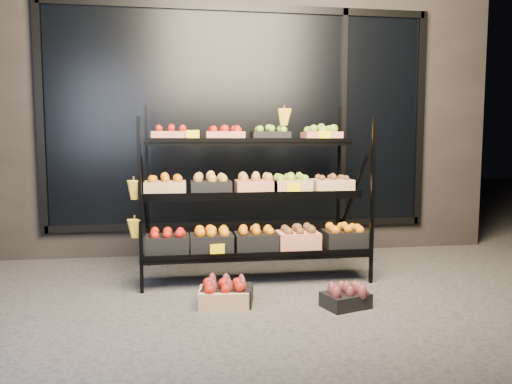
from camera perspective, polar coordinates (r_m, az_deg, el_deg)
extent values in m
plane|color=#514F4C|center=(4.33, 0.88, -11.55)|extent=(24.00, 24.00, 0.00)
cube|color=#2D2826|center=(6.73, -2.83, 9.70)|extent=(6.00, 2.00, 3.50)
cube|color=black|center=(5.70, -1.76, 8.39)|extent=(4.20, 0.04, 2.40)
cube|color=black|center=(5.76, -1.70, -3.72)|extent=(4.30, 0.06, 0.08)
cube|color=black|center=(5.86, -1.77, 20.30)|extent=(4.30, 0.06, 0.08)
cube|color=black|center=(5.83, -23.43, 7.87)|extent=(0.08, 0.06, 2.50)
cube|color=black|center=(6.31, 18.22, 7.85)|extent=(0.08, 0.06, 2.50)
cube|color=black|center=(5.95, 9.94, 8.20)|extent=(0.06, 0.06, 2.50)
cylinder|color=black|center=(6.04, 13.10, 3.35)|extent=(0.02, 0.02, 0.25)
cube|color=black|center=(4.30, -13.10, -1.58)|extent=(0.03, 0.03, 1.50)
cube|color=black|center=(4.62, 13.16, -1.08)|extent=(0.03, 0.03, 1.50)
cube|color=black|center=(5.26, -12.32, 0.63)|extent=(0.03, 0.03, 1.66)
cube|color=black|center=(5.52, 9.44, 0.92)|extent=(0.03, 0.03, 1.66)
cube|color=black|center=(4.59, 0.16, -7.11)|extent=(2.05, 0.42, 0.03)
cube|color=black|center=(4.39, 0.56, -7.24)|extent=(2.05, 0.02, 0.05)
cube|color=black|center=(4.80, -0.39, -0.49)|extent=(2.05, 0.40, 0.03)
cube|color=black|center=(4.61, -0.05, -0.32)|extent=(2.05, 0.02, 0.05)
cube|color=black|center=(5.07, -0.88, 5.50)|extent=(2.05, 0.40, 0.03)
cube|color=black|center=(4.88, -0.58, 5.90)|extent=(2.05, 0.02, 0.05)
cube|color=tan|center=(5.03, -9.66, 6.21)|extent=(0.38, 0.28, 0.11)
ellipsoid|color=#B8110D|center=(5.03, -9.68, 7.18)|extent=(0.32, 0.24, 0.07)
cube|color=tan|center=(5.04, -3.58, 6.28)|extent=(0.38, 0.28, 0.11)
ellipsoid|color=#B8110D|center=(5.05, -3.59, 7.25)|extent=(0.32, 0.24, 0.07)
cube|color=black|center=(5.11, 1.62, 6.28)|extent=(0.38, 0.28, 0.11)
ellipsoid|color=#7CAC2B|center=(5.11, 1.63, 7.24)|extent=(0.32, 0.24, 0.07)
cube|color=tan|center=(5.23, 7.47, 6.23)|extent=(0.38, 0.28, 0.11)
ellipsoid|color=#7CAC2B|center=(5.23, 7.49, 7.16)|extent=(0.32, 0.24, 0.07)
cube|color=tan|center=(4.75, -10.33, 0.37)|extent=(0.38, 0.28, 0.14)
ellipsoid|color=orange|center=(4.74, -10.35, 1.57)|extent=(0.32, 0.24, 0.07)
cube|color=black|center=(4.75, -5.18, 0.45)|extent=(0.38, 0.28, 0.14)
ellipsoid|color=#BD8535|center=(4.75, -5.19, 1.65)|extent=(0.32, 0.24, 0.07)
cube|color=tan|center=(4.80, -0.05, 0.52)|extent=(0.38, 0.28, 0.14)
ellipsoid|color=#BD8535|center=(4.79, -0.05, 1.71)|extent=(0.32, 0.24, 0.07)
cube|color=tan|center=(4.86, 3.98, 0.58)|extent=(0.38, 0.28, 0.14)
ellipsoid|color=#7CAC2B|center=(4.85, 3.99, 1.75)|extent=(0.32, 0.24, 0.07)
cube|color=tan|center=(4.97, 8.65, 0.64)|extent=(0.38, 0.28, 0.14)
ellipsoid|color=brown|center=(4.96, 8.67, 1.79)|extent=(0.32, 0.24, 0.07)
cube|color=black|center=(4.52, -10.11, -6.05)|extent=(0.38, 0.28, 0.18)
ellipsoid|color=#B8110D|center=(4.50, -10.13, -4.55)|extent=(0.32, 0.24, 0.07)
cube|color=black|center=(4.53, -5.10, -5.96)|extent=(0.38, 0.28, 0.18)
ellipsoid|color=orange|center=(4.50, -5.11, -4.47)|extent=(0.32, 0.24, 0.07)
cube|color=black|center=(4.57, 0.00, -5.83)|extent=(0.38, 0.28, 0.18)
ellipsoid|color=orange|center=(4.55, 0.00, -4.35)|extent=(0.32, 0.24, 0.07)
cube|color=tan|center=(4.64, 4.80, -5.67)|extent=(0.38, 0.28, 0.18)
ellipsoid|color=brown|center=(4.62, 4.82, -4.21)|extent=(0.32, 0.24, 0.07)
cube|color=black|center=(4.77, 10.05, -5.44)|extent=(0.38, 0.28, 0.18)
ellipsoid|color=orange|center=(4.74, 10.08, -4.02)|extent=(0.32, 0.24, 0.07)
ellipsoid|color=yellow|center=(4.30, -13.82, 1.42)|extent=(0.14, 0.08, 0.22)
ellipsoid|color=yellow|center=(4.34, -13.71, -2.92)|extent=(0.14, 0.08, 0.22)
ellipsoid|color=yellow|center=(5.04, 3.26, 9.58)|extent=(0.14, 0.08, 0.22)
cube|color=#FEEB00|center=(4.72, 4.32, 0.29)|extent=(0.13, 0.01, 0.12)
cube|color=#FEEB00|center=(5.08, 7.88, 6.29)|extent=(0.13, 0.01, 0.12)
cube|color=#FEEB00|center=(4.88, -7.25, 6.32)|extent=(0.13, 0.01, 0.12)
cube|color=#FEEB00|center=(4.39, -4.44, -6.73)|extent=(0.13, 0.01, 0.12)
cube|color=tan|center=(4.02, -3.68, -11.92)|extent=(0.42, 0.33, 0.13)
ellipsoid|color=#B8110D|center=(4.00, -3.69, -10.60)|extent=(0.35, 0.28, 0.07)
cube|color=black|center=(4.07, -3.30, -11.68)|extent=(0.45, 0.37, 0.14)
ellipsoid|color=brown|center=(4.04, -3.31, -10.35)|extent=(0.38, 0.31, 0.07)
cube|color=black|center=(4.04, 10.21, -12.06)|extent=(0.40, 0.34, 0.12)
ellipsoid|color=brown|center=(4.02, 10.23, -10.87)|extent=(0.33, 0.29, 0.07)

